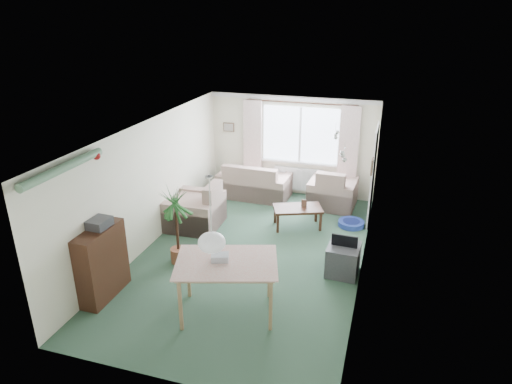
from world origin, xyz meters
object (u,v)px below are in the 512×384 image
(sofa, at_px, (254,180))
(armchair_left, at_px, (195,204))
(bookshelf, at_px, (102,263))
(armchair_corner, at_px, (333,187))
(houseplant, at_px, (177,226))
(tv_cube, at_px, (343,260))
(pet_bed, at_px, (351,223))
(dining_table, at_px, (227,288))
(coffee_table, at_px, (297,217))

(sofa, bearing_deg, armchair_left, 71.58)
(armchair_left, xyz_separation_m, bookshelf, (-0.34, -2.73, 0.10))
(bookshelf, bearing_deg, armchair_corner, 57.53)
(houseplant, bearing_deg, tv_cube, 9.58)
(tv_cube, height_order, pet_bed, tv_cube)
(armchair_corner, height_order, bookshelf, bookshelf)
(houseplant, bearing_deg, armchair_corner, 55.65)
(armchair_left, bearing_deg, armchair_corner, 124.66)
(bookshelf, distance_m, tv_cube, 3.97)
(bookshelf, relative_size, dining_table, 0.85)
(dining_table, distance_m, pet_bed, 3.84)
(coffee_table, distance_m, bookshelf, 4.10)
(coffee_table, relative_size, tv_cube, 1.69)
(sofa, xyz_separation_m, tv_cube, (2.49, -2.88, -0.16))
(bookshelf, xyz_separation_m, tv_cube, (3.54, 1.77, -0.32))
(armchair_left, xyz_separation_m, coffee_table, (2.07, 0.58, -0.26))
(coffee_table, distance_m, houseplant, 2.72)
(sofa, relative_size, dining_table, 1.24)
(armchair_corner, distance_m, bookshelf, 5.48)
(tv_cube, xyz_separation_m, pet_bed, (-0.05, 1.91, -0.21))
(armchair_corner, xyz_separation_m, armchair_left, (-2.61, -1.89, 0.02))
(tv_cube, bearing_deg, houseplant, -167.69)
(coffee_table, distance_m, pet_bed, 1.16)
(tv_cube, distance_m, pet_bed, 1.92)
(dining_table, bearing_deg, armchair_left, 123.12)
(coffee_table, bearing_deg, pet_bed, 19.06)
(dining_table, bearing_deg, tv_cube, 46.61)
(bookshelf, height_order, tv_cube, bookshelf)
(coffee_table, xyz_separation_m, tv_cube, (1.13, -1.54, 0.04))
(coffee_table, relative_size, dining_table, 0.72)
(coffee_table, bearing_deg, tv_cube, -53.61)
(bookshelf, xyz_separation_m, dining_table, (2.02, 0.16, -0.16))
(armchair_corner, distance_m, dining_table, 4.56)
(bookshelf, bearing_deg, tv_cube, 26.55)
(bookshelf, relative_size, pet_bed, 2.16)
(armchair_corner, height_order, houseplant, houseplant)
(coffee_table, bearing_deg, armchair_left, -164.44)
(sofa, height_order, armchair_left, armchair_left)
(armchair_left, distance_m, tv_cube, 3.35)
(pet_bed, bearing_deg, tv_cube, -88.50)
(sofa, relative_size, armchair_corner, 1.64)
(sofa, height_order, houseplant, houseplant)
(armchair_left, bearing_deg, pet_bed, 105.42)
(armchair_corner, height_order, tv_cube, armchair_corner)
(bookshelf, height_order, houseplant, houseplant)
(coffee_table, bearing_deg, dining_table, -97.02)
(armchair_corner, xyz_separation_m, coffee_table, (-0.54, -1.32, -0.24))
(coffee_table, height_order, bookshelf, bookshelf)
(coffee_table, distance_m, tv_cube, 1.91)
(armchair_corner, bearing_deg, tv_cube, 104.41)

